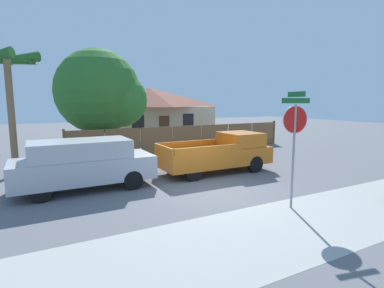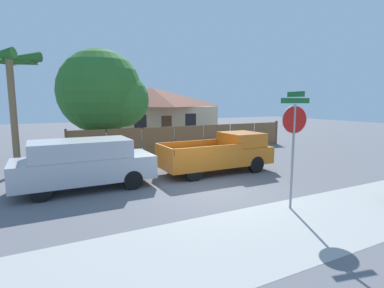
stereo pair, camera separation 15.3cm
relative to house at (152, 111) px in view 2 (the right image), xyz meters
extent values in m
plane|color=slate|center=(-4.04, -17.35, -2.28)|extent=(80.00, 80.00, 0.00)
cube|color=#A3A39E|center=(-4.04, -20.95, -2.28)|extent=(36.00, 3.20, 0.01)
cube|color=brown|center=(-7.13, -9.29, -1.46)|extent=(2.00, 0.06, 1.63)
cube|color=brown|center=(-5.05, -9.29, -1.46)|extent=(2.00, 0.06, 1.63)
cube|color=brown|center=(-2.96, -9.29, -1.46)|extent=(2.00, 0.06, 1.63)
cube|color=brown|center=(-0.88, -9.29, -1.46)|extent=(2.00, 0.06, 1.63)
cube|color=brown|center=(1.21, -9.29, -1.46)|extent=(2.00, 0.06, 1.63)
cube|color=brown|center=(3.30, -9.29, -1.46)|extent=(2.00, 0.06, 1.63)
cube|color=brown|center=(5.38, -9.29, -1.46)|extent=(2.00, 0.06, 1.63)
cube|color=brown|center=(-8.18, -9.29, -1.41)|extent=(0.12, 0.12, 1.73)
cube|color=brown|center=(6.42, -9.29, -1.41)|extent=(0.12, 0.12, 1.73)
cube|color=beige|center=(0.00, 0.00, -0.92)|extent=(9.92, 6.75, 2.72)
pyramid|color=brown|center=(0.00, 0.00, 1.28)|extent=(10.71, 7.29, 1.68)
cube|color=black|center=(-2.23, -3.39, -0.70)|extent=(1.00, 0.04, 1.10)
cube|color=black|center=(2.23, -3.39, -0.70)|extent=(1.00, 0.04, 1.10)
cube|color=brown|center=(0.00, -3.39, -1.28)|extent=(0.90, 0.04, 2.00)
cylinder|color=brown|center=(-5.98, -7.42, -1.34)|extent=(0.40, 0.40, 1.87)
sphere|color=#2D6B28|center=(-5.98, -7.42, 1.48)|extent=(5.04, 5.04, 5.04)
sphere|color=#31732C|center=(-4.84, -8.05, 0.98)|extent=(3.28, 3.28, 3.28)
cylinder|color=brown|center=(-10.35, -11.29, 0.30)|extent=(0.28, 0.28, 5.15)
cone|color=#235B23|center=(-9.44, -11.29, 2.63)|extent=(0.44, 1.70, 0.69)
cone|color=#235B23|center=(-9.90, -10.50, 2.63)|extent=(1.69, 1.23, 0.69)
cone|color=#235B23|center=(-9.90, -12.07, 2.63)|extent=(1.69, 1.23, 0.69)
cube|color=#B7B7BC|center=(-8.02, -15.01, -1.53)|extent=(4.83, 1.99, 0.83)
cube|color=#B7B7BC|center=(-8.14, -15.01, -0.80)|extent=(3.38, 1.83, 0.63)
cube|color=black|center=(-6.53, -15.01, -0.80)|extent=(0.06, 1.74, 0.53)
cylinder|color=black|center=(-6.52, -14.13, -1.93)|extent=(0.70, 0.22, 0.70)
cylinder|color=black|center=(-6.52, -15.89, -1.93)|extent=(0.70, 0.22, 0.70)
cylinder|color=black|center=(-9.51, -14.12, -1.93)|extent=(0.70, 0.22, 0.70)
cylinder|color=black|center=(-9.51, -15.89, -1.93)|extent=(0.70, 0.22, 0.70)
cube|color=orange|center=(-2.45, -15.01, -1.55)|extent=(5.06, 1.99, 0.75)
cube|color=orange|center=(-1.06, -15.01, -0.86)|extent=(1.62, 1.82, 0.63)
cube|color=orange|center=(-3.31, -14.06, -1.04)|extent=(3.17, 0.08, 0.26)
cube|color=orange|center=(-3.31, -15.95, -1.04)|extent=(3.17, 0.08, 0.26)
cube|color=orange|center=(-4.94, -15.00, -1.04)|extent=(0.08, 1.88, 0.26)
cylinder|color=black|center=(-0.88, -14.13, -1.91)|extent=(0.75, 0.22, 0.75)
cylinder|color=black|center=(-0.88, -15.89, -1.91)|extent=(0.75, 0.22, 0.75)
cylinder|color=black|center=(-4.02, -14.12, -1.91)|extent=(0.75, 0.22, 0.75)
cylinder|color=black|center=(-4.02, -15.88, -1.91)|extent=(0.75, 0.22, 0.75)
cylinder|color=gray|center=(-2.90, -19.96, -0.74)|extent=(0.07, 0.07, 3.09)
cylinder|color=red|center=(-2.90, -19.96, 0.36)|extent=(0.76, 0.19, 0.77)
cylinder|color=white|center=(-2.90, -19.96, 0.36)|extent=(0.80, 0.19, 0.82)
cube|color=#19602D|center=(-2.90, -19.96, 0.91)|extent=(0.89, 0.22, 0.15)
cube|color=#19602D|center=(-2.90, -19.96, 1.09)|extent=(0.20, 0.80, 0.15)
camera|label=1|loc=(-9.59, -26.16, 0.88)|focal=28.00mm
camera|label=2|loc=(-9.45, -26.24, 0.88)|focal=28.00mm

